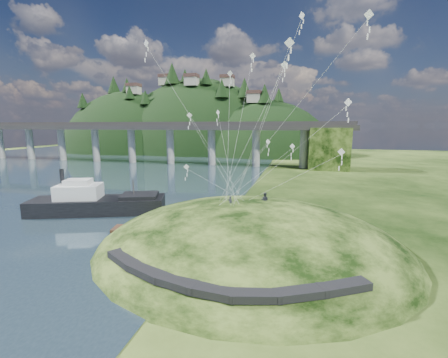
# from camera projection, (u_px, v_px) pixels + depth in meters

# --- Properties ---
(ground) EXTENTS (320.00, 320.00, 0.00)m
(ground) POSITION_uv_depth(u_px,v_px,m) (177.00, 247.00, 34.09)
(ground) COLOR black
(ground) RESTS_ON ground
(grass_hill) EXTENTS (36.00, 32.00, 13.00)m
(grass_hill) POSITION_uv_depth(u_px,v_px,m) (249.00, 259.00, 34.35)
(grass_hill) COLOR black
(grass_hill) RESTS_ON ground
(footpath) EXTENTS (22.29, 5.84, 0.83)m
(footpath) POSITION_uv_depth(u_px,v_px,m) (218.00, 280.00, 22.63)
(footpath) COLOR black
(footpath) RESTS_ON ground
(bridge) EXTENTS (160.00, 11.00, 15.00)m
(bridge) POSITION_uv_depth(u_px,v_px,m) (185.00, 137.00, 105.63)
(bridge) COLOR #2D2B2B
(bridge) RESTS_ON ground
(far_ridge) EXTENTS (153.00, 70.00, 94.50)m
(far_ridge) POSITION_uv_depth(u_px,v_px,m) (191.00, 165.00, 162.50)
(far_ridge) COLOR black
(far_ridge) RESTS_ON ground
(work_barge) EXTENTS (20.97, 12.01, 7.10)m
(work_barge) POSITION_uv_depth(u_px,v_px,m) (96.00, 202.00, 47.09)
(work_barge) COLOR black
(work_barge) RESTS_ON ground
(wooden_dock) EXTENTS (15.76, 5.93, 1.12)m
(wooden_dock) POSITION_uv_depth(u_px,v_px,m) (174.00, 229.00, 38.54)
(wooden_dock) COLOR #392117
(wooden_dock) RESTS_ON ground
(kite_flyers) EXTENTS (4.46, 3.05, 1.86)m
(kite_flyers) POSITION_uv_depth(u_px,v_px,m) (257.00, 193.00, 35.01)
(kite_flyers) COLOR #282A35
(kite_flyers) RESTS_ON ground
(kite_swarm) EXTENTS (21.12, 15.13, 16.89)m
(kite_swarm) POSITION_uv_depth(u_px,v_px,m) (260.00, 95.00, 33.93)
(kite_swarm) COLOR silver
(kite_swarm) RESTS_ON ground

